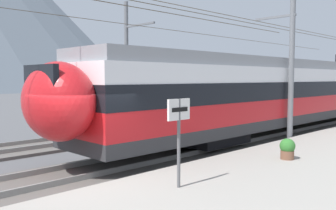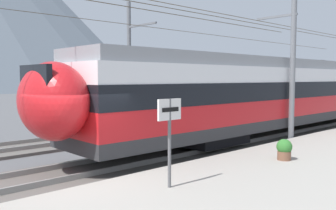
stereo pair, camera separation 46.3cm
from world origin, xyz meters
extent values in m
plane|color=#565659|center=(0.00, 0.00, 0.00)|extent=(400.00, 400.00, 0.00)
cube|color=#5B5651|center=(0.00, 1.16, 0.06)|extent=(120.00, 3.00, 0.12)
cube|color=gray|center=(0.00, 0.44, 0.20)|extent=(120.00, 0.07, 0.16)
cube|color=gray|center=(0.00, 1.88, 0.20)|extent=(120.00, 0.07, 0.16)
cube|color=#5B5651|center=(0.00, 6.31, 0.06)|extent=(120.00, 3.00, 0.12)
cube|color=gray|center=(0.00, 5.60, 0.20)|extent=(120.00, 0.07, 0.16)
cube|color=#2D2D30|center=(16.04, 1.16, 0.92)|extent=(31.60, 2.96, 0.45)
cube|color=red|center=(16.04, 1.16, 1.57)|extent=(31.60, 2.96, 0.85)
cube|color=black|center=(16.04, 1.16, 2.38)|extent=(31.60, 3.00, 0.75)
cube|color=white|center=(16.04, 1.16, 3.08)|extent=(31.60, 2.96, 0.65)
cube|color=gray|center=(16.04, 1.16, 3.62)|extent=(31.30, 2.76, 0.45)
cube|color=black|center=(6.24, 1.16, 0.49)|extent=(2.80, 2.37, 0.42)
ellipsoid|color=red|center=(-0.31, 1.16, 2.27)|extent=(1.80, 2.72, 2.25)
cube|color=black|center=(-0.81, 1.16, 2.70)|extent=(0.16, 1.78, 1.19)
cube|color=#2D2D30|center=(23.93, 6.31, 0.92)|extent=(24.79, 2.87, 0.45)
cube|color=#1E6638|center=(23.93, 6.31, 1.57)|extent=(24.79, 2.87, 0.85)
cube|color=black|center=(23.93, 6.31, 2.38)|extent=(24.79, 2.91, 0.75)
cube|color=beige|center=(23.93, 6.31, 3.08)|extent=(24.79, 2.87, 0.65)
cube|color=gray|center=(23.93, 6.31, 3.62)|extent=(24.49, 2.67, 0.45)
cube|color=black|center=(16.24, 6.31, 0.49)|extent=(2.80, 2.29, 0.42)
cube|color=black|center=(31.61, 6.31, 0.49)|extent=(2.80, 2.29, 0.42)
ellipsoid|color=#1E6638|center=(10.98, 6.31, 2.27)|extent=(1.80, 2.64, 2.25)
cube|color=black|center=(10.48, 6.31, 2.70)|extent=(0.16, 1.72, 1.19)
cube|color=black|center=(27.65, 6.31, 4.20)|extent=(0.90, 0.70, 0.70)
cylinder|color=slate|center=(10.02, -0.54, 4.16)|extent=(0.24, 0.24, 8.32)
cube|color=slate|center=(10.02, 0.31, 5.70)|extent=(0.10, 2.00, 0.10)
cylinder|color=#473823|center=(10.02, 1.16, 5.45)|extent=(42.11, 0.02, 0.02)
cylinder|color=slate|center=(7.89, 8.58, 3.66)|extent=(0.24, 0.24, 7.32)
cube|color=slate|center=(7.89, 7.45, 5.87)|extent=(0.10, 2.57, 0.10)
cylinder|color=#473823|center=(7.89, 6.31, 5.62)|extent=(42.11, 0.02, 0.02)
cylinder|color=#59595B|center=(0.90, -2.37, 1.39)|extent=(0.08, 0.08, 2.11)
cube|color=silver|center=(0.90, -2.37, 2.20)|extent=(0.70, 0.06, 0.50)
cube|color=black|center=(0.90, -2.40, 2.20)|extent=(0.52, 0.01, 0.10)
cylinder|color=brown|center=(5.54, -2.73, 0.48)|extent=(0.42, 0.42, 0.28)
sphere|color=#33752D|center=(5.54, -2.73, 0.77)|extent=(0.49, 0.49, 0.49)
sphere|color=purple|center=(5.54, -2.73, 0.88)|extent=(0.27, 0.27, 0.27)
camera|label=1|loc=(-5.19, -8.21, 2.93)|focal=38.69mm
camera|label=2|loc=(-4.85, -8.53, 2.93)|focal=38.69mm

